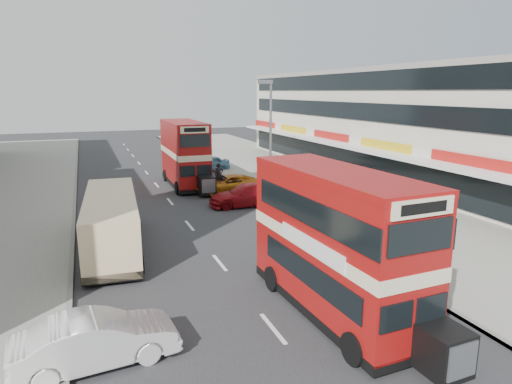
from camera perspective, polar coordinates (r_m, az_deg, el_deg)
name	(u,v)px	position (r m, az deg, el deg)	size (l,w,h in m)	color
ground	(301,363)	(13.42, 5.75, -20.85)	(160.00, 160.00, 0.00)	#28282B
road_surface	(170,202)	(31.27, -10.87, -1.21)	(12.00, 90.00, 0.01)	#28282B
pavement_right	(324,187)	(35.27, 8.66, 0.57)	(12.00, 90.00, 0.15)	gray
kerb_left	(74,209)	(30.84, -22.10, -2.00)	(0.20, 90.00, 0.16)	gray
kerb_right	(253,194)	(32.81, -0.35, -0.20)	(0.20, 90.00, 0.16)	gray
commercial_row	(396,123)	(40.71, 17.35, 8.33)	(9.90, 46.20, 9.30)	beige
street_lamp	(269,131)	(30.39, 1.73, 7.76)	(1.00, 0.20, 8.12)	slate
bus_main	(336,243)	(15.12, 10.14, -6.38)	(2.73, 8.71, 4.77)	black
bus_second	(185,153)	(35.89, -9.05, 4.86)	(2.53, 8.98, 4.94)	black
coach	(111,220)	(22.34, -17.91, -3.45)	(2.88, 9.24, 2.42)	black
car_left_front	(97,340)	(13.68, -19.62, -17.32)	(1.54, 4.42, 1.46)	white
car_right_a	(247,195)	(29.50, -1.16, -0.38)	(2.04, 5.02, 1.46)	maroon
car_right_b	(228,184)	(33.15, -3.59, 0.98)	(2.25, 4.88, 1.36)	orange
car_right_c	(207,164)	(42.69, -6.19, 3.61)	(1.67, 4.16, 1.42)	#558DAA
pedestrian_near	(327,199)	(27.01, 9.08, -0.91)	(0.72, 0.49, 1.94)	gray
cyclist	(219,182)	(33.73, -4.71, 1.26)	(0.75, 1.81, 2.17)	gray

